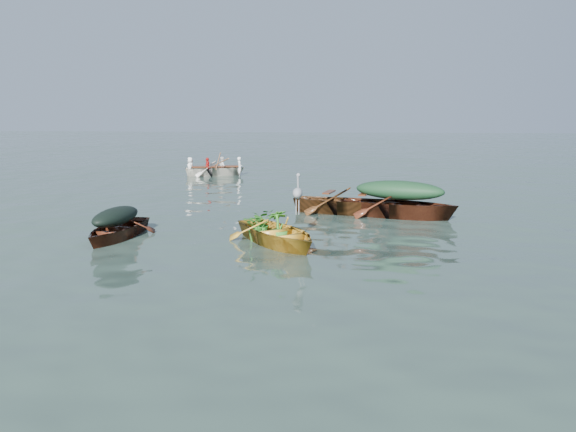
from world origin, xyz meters
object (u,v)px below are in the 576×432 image
Objects in this scene: yellow_dinghy at (277,244)px; dark_covered_boat at (117,239)px; green_tarp_boat at (398,217)px; open_wooden_boat at (346,214)px; rowed_boat at (215,176)px; heron at (298,200)px.

dark_covered_boat is (-3.70, 0.15, 0.00)m from yellow_dinghy.
open_wooden_boat is at bearing 90.00° from green_tarp_boat.
yellow_dinghy is 0.77× the size of green_tarp_boat.
yellow_dinghy is 13.83m from rowed_boat.
green_tarp_boat is 4.13m from heron.
green_tarp_boat reaches higher than yellow_dinghy.
heron reaches higher than green_tarp_boat.
heron is at bearing 158.39° from green_tarp_boat.
dark_covered_boat is 6.40m from open_wooden_boat.
dark_covered_boat is at bearing 133.53° from green_tarp_boat.
open_wooden_boat is at bearing -165.08° from rowed_boat.
dark_covered_boat is 0.84× the size of rowed_boat.
yellow_dinghy reaches higher than dark_covered_boat.
dark_covered_boat is 12.92m from rowed_boat.
yellow_dinghy is 1.07× the size of dark_covered_boat.
open_wooden_boat is 10.90m from rowed_boat.
open_wooden_boat is (-1.43, 0.41, 0.00)m from green_tarp_boat.
green_tarp_boat is at bearing 14.49° from heron.
dark_covered_boat is 0.75× the size of open_wooden_boat.
open_wooden_boat is (5.14, 3.82, 0.00)m from dark_covered_boat.
rowed_boat is (-4.62, 13.04, 0.00)m from yellow_dinghy.
heron reaches higher than rowed_boat.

